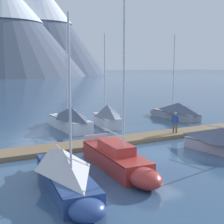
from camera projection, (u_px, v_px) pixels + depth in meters
ground_plane at (158, 155)px, 20.26m from camera, size 700.00×700.00×0.00m
mountain_shoulder_ridge at (3, 24)px, 170.07m from camera, size 88.50×88.50×53.00m
mountain_east_summit at (36, 22)px, 200.88m from camera, size 90.22×90.22×62.46m
dock at (125, 140)px, 23.68m from camera, size 22.38×2.75×0.30m
sailboat_second_berth at (66, 171)px, 14.58m from camera, size 2.66×7.43×7.77m
sailboat_mid_dock_port at (120, 160)px, 17.02m from camera, size 2.19×7.34×9.29m
sailboat_mid_dock_starboard at (69, 118)px, 28.32m from camera, size 2.08×7.07×9.01m
sailboat_far_berth at (106, 116)px, 29.74m from camera, size 2.77×5.66×8.61m
sailboat_last_slip at (175, 111)px, 33.94m from camera, size 2.01×7.02×8.89m
person_on_dock at (175, 121)px, 25.30m from camera, size 0.36×0.54×1.69m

